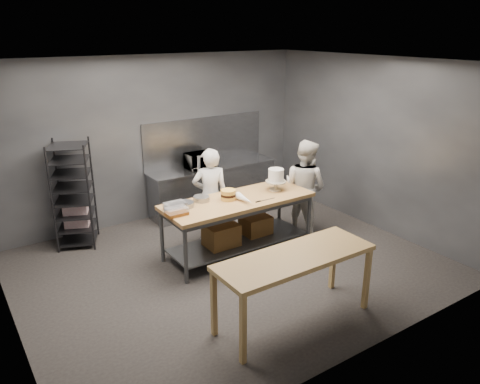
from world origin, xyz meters
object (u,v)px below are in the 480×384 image
Objects in this scene: frosted_cake_stand at (276,177)px; chef_behind at (210,196)px; speed_rack at (74,195)px; microwave at (200,161)px; layer_cake at (228,195)px; work_table at (237,219)px; near_counter at (295,262)px; chef_right at (305,187)px.

chef_behind is at bearing 144.86° from frosted_cake_stand.
microwave is at bearing 1.91° from speed_rack.
chef_behind is 0.60m from layer_cake.
work_table is 0.95m from frosted_cake_stand.
work_table is 1.20× the size of near_counter.
near_counter is at bearing 122.40° from chef_right.
near_counter is 8.67× the size of layer_cake.
work_table is 2.70m from speed_rack.
chef_right is 1.57m from layer_cake.
speed_rack is 1.05× the size of chef_right.
chef_right is at bearing -26.65° from speed_rack.
microwave is 1.88m from layer_cake.
near_counter is 1.24× the size of chef_behind.
speed_rack is 2.56m from layer_cake.
near_counter is at bearing -67.16° from speed_rack.
speed_rack is at bearing 147.44° from frosted_cake_stand.
chef_right is 7.20× the size of layer_cake.
chef_right reaches higher than microwave.
chef_behind is (0.33, 2.55, -0.01)m from near_counter.
microwave is 1.51× the size of frosted_cake_stand.
microwave is at bearing 101.31° from frosted_cake_stand.
microwave is at bearing 77.44° from near_counter.
layer_cake is at bearing 75.83° from chef_right.
chef_behind is at bearing -31.31° from speed_rack.
speed_rack is 7.58× the size of layer_cake.
chef_right is (1.55, -0.58, 0.02)m from chef_behind.
frosted_cake_stand is at bearing -32.56° from speed_rack.
chef_behind is at bearing 82.54° from near_counter.
work_table is 0.45m from layer_cake.
chef_right is (1.42, 0.04, 0.26)m from work_table.
microwave is 1.89m from frosted_cake_stand.
layer_cake is (-0.52, -1.80, -0.05)m from microwave.
chef_right reaches higher than near_counter.
chef_right is at bearing -60.03° from microwave.
chef_right is (1.89, 1.98, 0.02)m from near_counter.
frosted_cake_stand is at bearing 166.39° from chef_behind.
work_table is 1.37× the size of speed_rack.
frosted_cake_stand is at bearing -0.07° from work_table.
chef_right reaches higher than chef_behind.
near_counter is 4.02m from speed_rack.
microwave is (2.40, 0.08, 0.19)m from speed_rack.
speed_rack reaches higher than chef_right.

